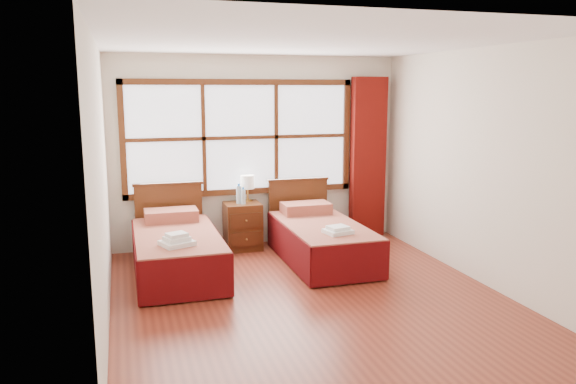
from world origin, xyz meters
name	(u,v)px	position (x,y,z in m)	size (l,w,h in m)	color
floor	(310,298)	(0.00, 0.00, 0.00)	(4.50, 4.50, 0.00)	maroon
ceiling	(312,41)	(0.00, 0.00, 2.60)	(4.50, 4.50, 0.00)	white
wall_back	(258,151)	(0.00, 2.25, 1.30)	(4.00, 4.00, 0.00)	silver
wall_left	(101,184)	(-2.00, 0.00, 1.30)	(4.50, 4.50, 0.00)	silver
wall_right	(482,167)	(2.00, 0.00, 1.30)	(4.50, 4.50, 0.00)	silver
window	(240,138)	(-0.25, 2.21, 1.50)	(3.16, 0.06, 1.56)	white
curtain	(368,158)	(1.60, 2.11, 1.17)	(0.50, 0.16, 2.30)	#680F0A
bed_left	(177,250)	(-1.25, 1.20, 0.29)	(0.97, 1.99, 0.94)	#43200E
bed_right	(320,239)	(0.55, 1.20, 0.28)	(0.95, 1.97, 0.92)	#43200E
nightstand	(243,226)	(-0.28, 1.99, 0.32)	(0.48, 0.47, 0.64)	#4D2610
towels_left	(177,240)	(-1.29, 0.62, 0.56)	(0.40, 0.38, 0.14)	white
towels_right	(338,230)	(0.57, 0.65, 0.53)	(0.34, 0.31, 0.09)	white
lamp	(247,183)	(-0.18, 2.11, 0.89)	(0.19, 0.19, 0.36)	gold
bottle_near	(239,194)	(-0.33, 1.98, 0.76)	(0.07, 0.07, 0.27)	#ADCFDE
bottle_far	(243,196)	(-0.28, 1.92, 0.74)	(0.06, 0.06, 0.23)	#ADCFDE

